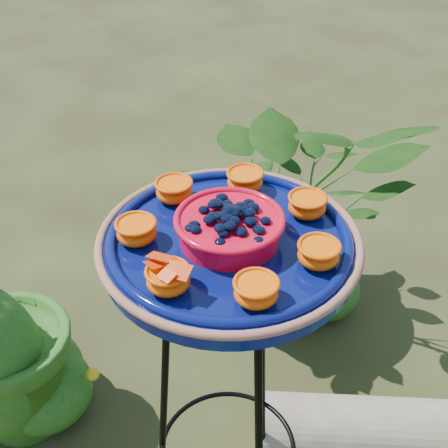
{
  "coord_description": "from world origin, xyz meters",
  "views": [
    {
      "loc": [
        0.66,
        -0.68,
        1.67
      ],
      "look_at": [
        -0.03,
        -0.07,
        0.99
      ],
      "focal_mm": 50.0,
      "sensor_mm": 36.0,
      "label": 1
    }
  ],
  "objects": [
    {
      "name": "shrub_back_left",
      "position": [
        -0.5,
        0.65,
        0.45
      ],
      "size": [
        1.04,
        1.06,
        0.9
      ],
      "primitive_type": "imported",
      "rotation": [
        0.0,
        0.0,
        0.96
      ],
      "color": "#1D4F15",
      "rests_on": "ground"
    },
    {
      "name": "feeder_dish",
      "position": [
        -0.0,
        -0.08,
        0.96
      ],
      "size": [
        0.57,
        0.57,
        0.11
      ],
      "rotation": [
        0.0,
        0.0,
        0.25
      ],
      "color": "#060F4F",
      "rests_on": "tripod_stand"
    },
    {
      "name": "tripod_stand",
      "position": [
        -0.0,
        -0.08,
        0.56
      ],
      "size": [
        0.41,
        0.41,
        0.92
      ],
      "rotation": [
        0.0,
        0.0,
        0.25
      ],
      "color": "black",
      "rests_on": "ground"
    },
    {
      "name": "driftwood_log",
      "position": [
        0.1,
        0.35,
        0.1
      ],
      "size": [
        0.56,
        0.56,
        0.2
      ],
      "primitive_type": "cylinder",
      "rotation": [
        0.0,
        1.57,
        0.79
      ],
      "color": "tan",
      "rests_on": "ground"
    }
  ]
}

